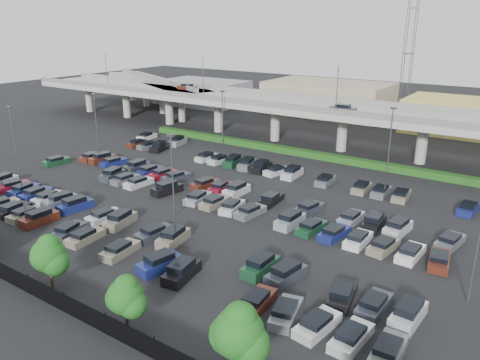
{
  "coord_description": "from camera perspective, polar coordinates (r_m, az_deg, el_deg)",
  "views": [
    {
      "loc": [
        36.15,
        -47.1,
        22.72
      ],
      "look_at": [
        2.21,
        3.04,
        2.0
      ],
      "focal_mm": 35.0,
      "sensor_mm": 36.0,
      "label": 1
    }
  ],
  "objects": [
    {
      "name": "distant_buildings",
      "position": [
        113.08,
        21.67,
        7.91
      ],
      "size": [
        138.0,
        24.0,
        9.0
      ],
      "color": "gray",
      "rests_on": "ground"
    },
    {
      "name": "on_ramp",
      "position": [
        127.15,
        -10.42,
        11.42
      ],
      "size": [
        50.93,
        30.13,
        8.8
      ],
      "color": "#98988F",
      "rests_on": "ground"
    },
    {
      "name": "hedge",
      "position": [
        83.65,
        7.21,
        3.37
      ],
      "size": [
        66.0,
        1.6,
        1.1
      ],
      "primitive_type": "cube",
      "color": "#123B11",
      "rests_on": "ground"
    },
    {
      "name": "overpass",
      "position": [
        88.47,
        9.35,
        8.39
      ],
      "size": [
        150.0,
        13.0,
        15.8
      ],
      "color": "#98988F",
      "rests_on": "ground"
    },
    {
      "name": "comm_tower",
      "position": [
        125.5,
        19.86,
        14.57
      ],
      "size": [
        2.4,
        2.4,
        30.0
      ],
      "color": "#434347",
      "rests_on": "ground"
    },
    {
      "name": "parked_cars",
      "position": [
        61.2,
        -5.61,
        -2.38
      ],
      "size": [
        63.03,
        41.68,
        1.67
      ],
      "color": "gray",
      "rests_on": "ground"
    },
    {
      "name": "light_poles",
      "position": [
        65.61,
        -5.11,
        4.27
      ],
      "size": [
        66.9,
        48.38,
        10.3
      ],
      "color": "#434347",
      "rests_on": "ground"
    },
    {
      "name": "ground",
      "position": [
        63.58,
        -3.19,
        -2.08
      ],
      "size": [
        280.0,
        280.0,
        0.0
      ],
      "primitive_type": "plane",
      "color": "black"
    },
    {
      "name": "fence",
      "position": [
        46.39,
        -25.05,
        -11.12
      ],
      "size": [
        70.0,
        0.1,
        2.0
      ],
      "color": "black",
      "rests_on": "ground"
    },
    {
      "name": "tree_row",
      "position": [
        45.26,
        -23.42,
        -7.89
      ],
      "size": [
        65.07,
        3.66,
        5.94
      ],
      "color": "#332316",
      "rests_on": "ground"
    }
  ]
}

